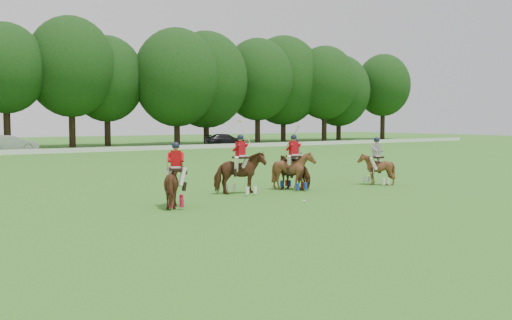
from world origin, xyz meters
TOP-DOWN VIEW (x-y plane):
  - ground at (0.00, 0.00)m, footprint 180.00×180.00m
  - tree_line at (0.26, 48.05)m, footprint 117.98×14.32m
  - boundary_rail at (0.00, 38.00)m, footprint 120.00×0.10m
  - car_mid at (-0.80, 42.50)m, footprint 4.83×1.97m
  - car_right at (22.66, 42.50)m, footprint 5.01×2.67m
  - polo_red_a at (-2.97, 3.08)m, footprint 1.52×1.97m
  - polo_red_b at (0.69, 4.73)m, footprint 1.92×1.72m
  - polo_red_c at (3.29, 4.61)m, footprint 1.44×1.59m
  - polo_stripe_a at (3.55, 4.84)m, footprint 1.35×1.90m
  - polo_stripe_b at (7.63, 4.01)m, footprint 1.36×1.49m
  - polo_ball at (1.39, 1.53)m, footprint 0.09×0.09m

SIDE VIEW (x-z plane):
  - ground at x=0.00m, z-range 0.00..0.00m
  - polo_ball at x=1.39m, z-range 0.00..0.09m
  - boundary_rail at x=0.00m, z-range 0.00..0.44m
  - car_right at x=22.66m, z-range 0.00..1.38m
  - polo_stripe_b at x=7.63m, z-range -0.32..1.88m
  - car_mid at x=-0.80m, z-range 0.00..1.56m
  - polo_stripe_a at x=3.55m, z-range -0.58..2.15m
  - polo_red_a at x=-2.97m, z-range -0.32..1.92m
  - polo_red_c at x=3.29m, z-range -0.32..2.04m
  - polo_red_b at x=0.69m, z-range -0.60..2.35m
  - tree_line at x=0.26m, z-range 0.86..15.60m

